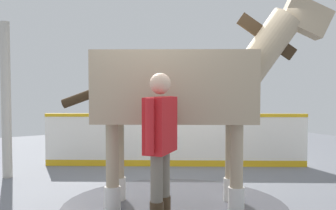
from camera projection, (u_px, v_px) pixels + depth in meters
name	position (u px, v px, depth m)	size (l,w,h in m)	color
ground_plane	(162.00, 203.00, 5.38)	(16.00, 16.00, 0.02)	slate
wet_patch	(174.00, 205.00, 5.22)	(2.91, 2.91, 0.00)	#4C4C54
barrier_wall	(175.00, 142.00, 7.70)	(2.76, 4.26, 1.01)	white
roof_post_far	(6.00, 100.00, 6.72)	(0.16, 0.16, 2.61)	#B7B2A8
horse	(185.00, 89.00, 5.14)	(2.09, 2.99, 2.69)	tan
handler	(160.00, 140.00, 4.31)	(0.48, 0.55, 1.69)	#47331E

